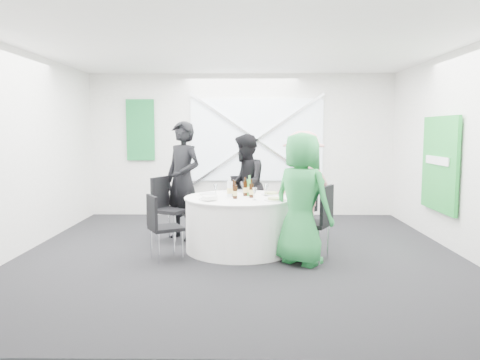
{
  "coord_description": "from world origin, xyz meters",
  "views": [
    {
      "loc": [
        0.07,
        -6.3,
        1.69
      ],
      "look_at": [
        0.0,
        0.2,
        1.0
      ],
      "focal_mm": 35.0,
      "sensor_mm": 36.0,
      "label": 1
    }
  ],
  "objects_px": {
    "chair_front_right": "(317,217)",
    "clear_water_bottle": "(230,189)",
    "person_woman_green": "(302,199)",
    "chair_back": "(242,199)",
    "chair_front_left": "(160,222)",
    "person_man_back_left": "(183,181)",
    "chair_back_left": "(167,204)",
    "chair_back_right": "(301,202)",
    "person_woman_pink": "(303,187)",
    "person_man_back": "(245,184)",
    "green_water_bottle": "(249,188)",
    "banquet_table": "(240,224)"
  },
  "relations": [
    {
      "from": "chair_front_right",
      "to": "clear_water_bottle",
      "type": "bearing_deg",
      "value": -87.3
    },
    {
      "from": "chair_front_right",
      "to": "person_woman_green",
      "type": "bearing_deg",
      "value": -29.86
    },
    {
      "from": "chair_back",
      "to": "chair_front_left",
      "type": "distance_m",
      "value": 2.06
    },
    {
      "from": "chair_back",
      "to": "clear_water_bottle",
      "type": "height_order",
      "value": "clear_water_bottle"
    },
    {
      "from": "person_woman_green",
      "to": "person_man_back_left",
      "type": "bearing_deg",
      "value": 1.63
    },
    {
      "from": "chair_back",
      "to": "chair_back_left",
      "type": "bearing_deg",
      "value": -148.75
    },
    {
      "from": "chair_back_right",
      "to": "chair_front_left",
      "type": "xyz_separation_m",
      "value": [
        -1.97,
        -1.22,
        -0.09
      ]
    },
    {
      "from": "chair_front_left",
      "to": "person_woman_pink",
      "type": "height_order",
      "value": "person_woman_pink"
    },
    {
      "from": "person_man_back",
      "to": "chair_front_left",
      "type": "bearing_deg",
      "value": -31.12
    },
    {
      "from": "chair_back",
      "to": "person_woman_green",
      "type": "bearing_deg",
      "value": -67.21
    },
    {
      "from": "person_woman_green",
      "to": "clear_water_bottle",
      "type": "bearing_deg",
      "value": 4.35
    },
    {
      "from": "person_man_back_left",
      "to": "chair_back_left",
      "type": "bearing_deg",
      "value": -110.36
    },
    {
      "from": "chair_front_right",
      "to": "person_woman_pink",
      "type": "xyz_separation_m",
      "value": [
        -0.07,
        1.02,
        0.26
      ]
    },
    {
      "from": "chair_back_left",
      "to": "person_woman_green",
      "type": "distance_m",
      "value": 2.28
    },
    {
      "from": "chair_front_right",
      "to": "green_water_bottle",
      "type": "height_order",
      "value": "green_water_bottle"
    },
    {
      "from": "chair_back",
      "to": "person_woman_pink",
      "type": "xyz_separation_m",
      "value": [
        0.92,
        -0.74,
        0.3
      ]
    },
    {
      "from": "chair_back_left",
      "to": "chair_front_left",
      "type": "bearing_deg",
      "value": -149.02
    },
    {
      "from": "person_man_back_left",
      "to": "clear_water_bottle",
      "type": "height_order",
      "value": "person_man_back_left"
    },
    {
      "from": "person_woman_pink",
      "to": "chair_front_left",
      "type": "bearing_deg",
      "value": 0.5
    },
    {
      "from": "chair_back_left",
      "to": "person_man_back",
      "type": "bearing_deg",
      "value": -42.43
    },
    {
      "from": "chair_back_right",
      "to": "clear_water_bottle",
      "type": "distance_m",
      "value": 1.3
    },
    {
      "from": "banquet_table",
      "to": "chair_front_left",
      "type": "bearing_deg",
      "value": -151.87
    },
    {
      "from": "chair_back_left",
      "to": "chair_front_left",
      "type": "xyz_separation_m",
      "value": [
        0.1,
        -1.1,
        -0.08
      ]
    },
    {
      "from": "banquet_table",
      "to": "person_man_back_left",
      "type": "xyz_separation_m",
      "value": [
        -0.89,
        0.69,
        0.54
      ]
    },
    {
      "from": "person_man_back_left",
      "to": "clear_water_bottle",
      "type": "relative_size",
      "value": 6.59
    },
    {
      "from": "person_man_back",
      "to": "chair_back",
      "type": "bearing_deg",
      "value": -161.82
    },
    {
      "from": "person_woman_green",
      "to": "green_water_bottle",
      "type": "xyz_separation_m",
      "value": [
        -0.65,
        0.8,
        0.04
      ]
    },
    {
      "from": "chair_front_left",
      "to": "chair_back_right",
      "type": "bearing_deg",
      "value": -86.26
    },
    {
      "from": "chair_back",
      "to": "green_water_bottle",
      "type": "height_order",
      "value": "green_water_bottle"
    },
    {
      "from": "chair_back_left",
      "to": "clear_water_bottle",
      "type": "xyz_separation_m",
      "value": [
        0.98,
        -0.54,
        0.29
      ]
    },
    {
      "from": "person_man_back",
      "to": "banquet_table",
      "type": "bearing_deg",
      "value": 0.0
    },
    {
      "from": "chair_back",
      "to": "chair_back_left",
      "type": "relative_size",
      "value": 0.94
    },
    {
      "from": "banquet_table",
      "to": "person_man_back",
      "type": "relative_size",
      "value": 0.95
    },
    {
      "from": "person_man_back_left",
      "to": "chair_front_right",
      "type": "bearing_deg",
      "value": 4.85
    },
    {
      "from": "chair_front_left",
      "to": "person_man_back",
      "type": "height_order",
      "value": "person_man_back"
    },
    {
      "from": "chair_front_left",
      "to": "person_woman_green",
      "type": "height_order",
      "value": "person_woman_green"
    },
    {
      "from": "clear_water_bottle",
      "to": "person_woman_green",
      "type": "bearing_deg",
      "value": -36.55
    },
    {
      "from": "chair_back_left",
      "to": "clear_water_bottle",
      "type": "relative_size",
      "value": 3.53
    },
    {
      "from": "green_water_bottle",
      "to": "clear_water_bottle",
      "type": "bearing_deg",
      "value": -158.58
    },
    {
      "from": "person_woman_pink",
      "to": "clear_water_bottle",
      "type": "bearing_deg",
      "value": -3.55
    },
    {
      "from": "banquet_table",
      "to": "chair_front_right",
      "type": "relative_size",
      "value": 1.58
    },
    {
      "from": "chair_back_right",
      "to": "person_man_back_left",
      "type": "relative_size",
      "value": 0.55
    },
    {
      "from": "person_man_back_left",
      "to": "green_water_bottle",
      "type": "bearing_deg",
      "value": 8.48
    },
    {
      "from": "chair_back",
      "to": "clear_water_bottle",
      "type": "distance_m",
      "value": 1.26
    },
    {
      "from": "person_man_back_left",
      "to": "green_water_bottle",
      "type": "relative_size",
      "value": 6.22
    },
    {
      "from": "person_woman_pink",
      "to": "green_water_bottle",
      "type": "xyz_separation_m",
      "value": [
        -0.81,
        -0.37,
        0.03
      ]
    },
    {
      "from": "chair_back",
      "to": "green_water_bottle",
      "type": "relative_size",
      "value": 3.15
    },
    {
      "from": "banquet_table",
      "to": "clear_water_bottle",
      "type": "bearing_deg",
      "value": 176.59
    },
    {
      "from": "chair_front_left",
      "to": "clear_water_bottle",
      "type": "relative_size",
      "value": 3.1
    },
    {
      "from": "person_man_back_left",
      "to": "person_man_back",
      "type": "xyz_separation_m",
      "value": [
        0.96,
        0.33,
        -0.1
      ]
    }
  ]
}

